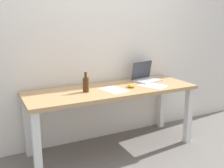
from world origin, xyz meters
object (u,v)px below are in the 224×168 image
(beer_bottle, at_px, (86,84))
(laptop_right, at_px, (146,77))
(desk, at_px, (112,97))
(computer_mouse, at_px, (131,86))

(beer_bottle, bearing_deg, laptop_right, 10.09)
(desk, bearing_deg, computer_mouse, -16.88)
(beer_bottle, bearing_deg, desk, 1.10)
(laptop_right, xyz_separation_m, beer_bottle, (-0.85, -0.15, 0.03))
(laptop_right, bearing_deg, desk, -164.95)
(beer_bottle, relative_size, computer_mouse, 2.11)
(laptop_right, relative_size, beer_bottle, 1.70)
(desk, relative_size, computer_mouse, 19.00)
(desk, relative_size, beer_bottle, 9.02)
(desk, distance_m, computer_mouse, 0.24)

